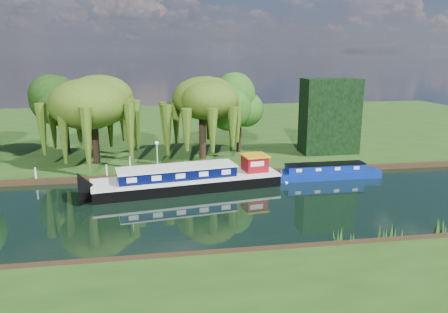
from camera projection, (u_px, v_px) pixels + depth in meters
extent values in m
plane|color=black|center=(153.00, 211.00, 31.53)|extent=(120.00, 120.00, 0.00)
cube|color=#1E3C10|center=(152.00, 128.00, 64.11)|extent=(120.00, 52.00, 0.45)
cube|color=black|center=(188.00, 185.00, 36.45)|extent=(15.80, 5.75, 1.03)
cube|color=silver|center=(188.00, 178.00, 36.31)|extent=(15.89, 5.83, 0.19)
cube|color=#030934|center=(177.00, 173.00, 35.93)|extent=(9.85, 3.90, 0.82)
cube|color=silver|center=(177.00, 167.00, 35.82)|extent=(10.04, 4.10, 0.10)
cube|color=maroon|center=(255.00, 163.00, 37.93)|extent=(2.15, 2.15, 1.29)
cube|color=orange|center=(255.00, 155.00, 37.76)|extent=(2.40, 2.40, 0.14)
cylinder|color=silver|center=(130.00, 169.00, 34.65)|extent=(0.09, 0.09, 2.06)
cube|color=navy|center=(325.00, 175.00, 39.56)|extent=(10.31, 1.81, 0.77)
cube|color=navy|center=(325.00, 168.00, 39.39)|extent=(7.22, 1.35, 0.64)
cube|color=black|center=(325.00, 164.00, 39.30)|extent=(7.30, 1.44, 0.09)
cube|color=silver|center=(299.00, 171.00, 38.31)|extent=(0.52, 0.05, 0.27)
cube|color=silver|center=(319.00, 170.00, 38.60)|extent=(0.52, 0.05, 0.27)
cube|color=silver|center=(338.00, 169.00, 38.90)|extent=(0.52, 0.05, 0.27)
cube|color=silver|center=(357.00, 168.00, 39.19)|extent=(0.52, 0.05, 0.27)
imported|color=silver|center=(282.00, 181.00, 38.79)|extent=(2.21, 1.97, 1.07)
cylinder|color=black|center=(95.00, 139.00, 42.78)|extent=(0.62, 0.62, 4.81)
ellipsoid|color=#314C10|center=(93.00, 104.00, 41.97)|extent=(6.72, 6.72, 4.34)
cylinder|color=black|center=(203.00, 137.00, 44.71)|extent=(0.63, 0.63, 4.48)
ellipsoid|color=#314C10|center=(202.00, 105.00, 43.95)|extent=(6.12, 6.12, 3.96)
cylinder|color=black|center=(66.00, 125.00, 47.48)|extent=(0.47, 0.47, 5.86)
ellipsoid|color=black|center=(64.00, 103.00, 46.92)|extent=(4.69, 4.69, 4.69)
cylinder|color=black|center=(239.00, 126.00, 47.57)|extent=(0.53, 0.53, 5.65)
ellipsoid|color=#1F4C13|center=(239.00, 105.00, 47.03)|extent=(4.52, 4.52, 4.52)
cube|color=black|center=(330.00, 116.00, 46.87)|extent=(6.00, 3.00, 8.00)
cylinder|color=silver|center=(157.00, 156.00, 41.32)|extent=(0.10, 0.10, 2.20)
sphere|color=white|center=(157.00, 143.00, 41.02)|extent=(0.36, 0.36, 0.36)
cylinder|color=silver|center=(36.00, 173.00, 37.82)|extent=(0.16, 0.16, 1.00)
cylinder|color=silver|center=(107.00, 170.00, 38.75)|extent=(0.16, 0.16, 1.00)
cylinder|color=silver|center=(185.00, 167.00, 39.83)|extent=(0.16, 0.16, 1.00)
cylinder|color=silver|center=(250.00, 164.00, 40.77)|extent=(0.16, 0.16, 1.00)
cone|color=#275215|center=(388.00, 233.00, 26.28)|extent=(1.20, 1.20, 1.10)
cone|color=#275215|center=(439.00, 228.00, 27.02)|extent=(1.20, 1.20, 1.10)
cone|color=#275215|center=(341.00, 237.00, 25.72)|extent=(1.20, 1.20, 1.10)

